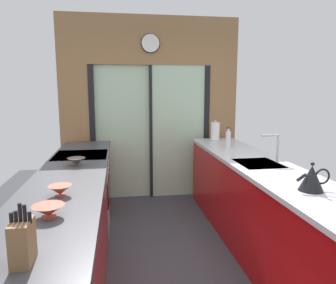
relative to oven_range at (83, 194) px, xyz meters
name	(u,v)px	position (x,y,z in m)	size (l,w,h in m)	color
ground_plane	(169,254)	(0.91, -0.65, -0.47)	(5.04, 7.60, 0.02)	#38383D
back_wall_unit	(151,98)	(0.91, 1.15, 1.07)	(2.64, 0.12, 2.70)	olive
left_counter_run	(68,238)	(0.00, -1.12, 0.01)	(0.62, 3.80, 0.92)	#AD0C0F
right_counter_run	(269,216)	(1.82, -0.95, 0.01)	(0.62, 3.80, 0.92)	#AD0C0F
sink_faucet	(275,144)	(1.97, -0.70, 0.65)	(0.19, 0.02, 0.29)	#B7BABC
oven_range	(83,194)	(0.00, 0.00, 0.00)	(0.60, 0.60, 0.92)	#B7BABC
mixing_bowl_near	(48,211)	(0.02, -1.80, 0.50)	(0.18, 0.18, 0.07)	#BC4C38
mixing_bowl_mid	(60,190)	(0.02, -1.42, 0.50)	(0.16, 0.16, 0.07)	#BC4C38
mixing_bowl_far	(76,162)	(0.02, -0.54, 0.51)	(0.17, 0.17, 0.08)	#514C47
knife_block	(22,241)	(0.02, -2.30, 0.56)	(0.09, 0.14, 0.27)	brown
kettle	(312,178)	(1.80, -1.59, 0.56)	(0.26, 0.18, 0.21)	black
soap_bottle_far	(228,139)	(1.80, 0.20, 0.57)	(0.06, 0.06, 0.25)	silver
paper_towel_roll	(215,131)	(1.80, 0.76, 0.59)	(0.14, 0.14, 0.29)	#B7BABC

